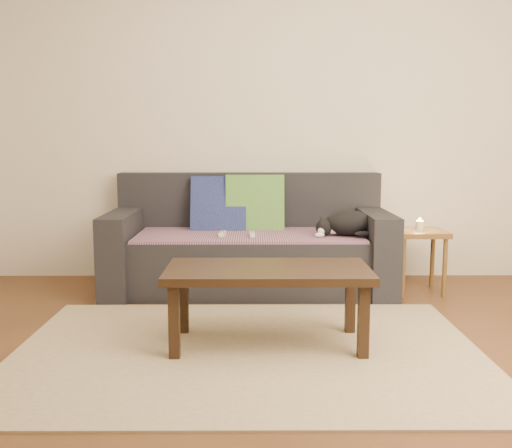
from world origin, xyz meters
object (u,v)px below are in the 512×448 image
at_px(sofa, 249,248).
at_px(cat, 347,224).
at_px(wii_remote_b, 252,234).
at_px(side_table, 419,241).
at_px(coffee_table, 268,278).
at_px(wii_remote_a, 222,234).

relative_size(sofa, cat, 4.37).
bearing_deg(sofa, wii_remote_b, -84.43).
height_order(side_table, coffee_table, side_table).
xyz_separation_m(cat, coffee_table, (-0.60, -1.12, -0.14)).
bearing_deg(coffee_table, wii_remote_a, 105.40).
height_order(wii_remote_b, coffee_table, wii_remote_b).
distance_m(sofa, side_table, 1.27).
bearing_deg(side_table, coffee_table, -134.13).
height_order(cat, wii_remote_a, cat).
relative_size(wii_remote_a, wii_remote_b, 1.00).
distance_m(wii_remote_a, coffee_table, 1.15).
relative_size(wii_remote_b, coffee_table, 0.14).
relative_size(cat, wii_remote_a, 3.20).
relative_size(cat, side_table, 1.02).
height_order(wii_remote_a, side_table, same).
height_order(cat, wii_remote_b, cat).
xyz_separation_m(sofa, side_table, (1.26, -0.13, 0.08)).
bearing_deg(wii_remote_b, wii_remote_a, 80.54).
bearing_deg(wii_remote_b, coffee_table, -178.11).
xyz_separation_m(wii_remote_a, wii_remote_b, (0.22, -0.03, 0.00)).
bearing_deg(wii_remote_a, wii_remote_b, -92.78).
distance_m(wii_remote_a, side_table, 1.46).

